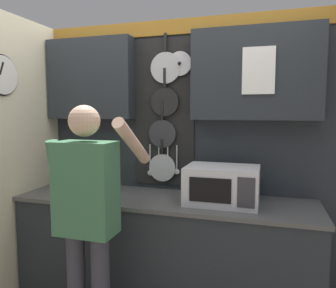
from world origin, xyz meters
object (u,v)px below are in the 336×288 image
microwave (222,185)px  utensil_crock (102,184)px  knife_block (72,178)px  person (87,208)px

microwave → utensil_crock: size_ratio=1.52×
knife_block → utensil_crock: size_ratio=0.83×
knife_block → person: bearing=-49.2°
knife_block → microwave: bearing=-0.0°
microwave → utensil_crock: utensil_crock is taller
microwave → knife_block: bearing=180.0°
utensil_crock → knife_block: bearing=-180.0°
microwave → person: size_ratio=0.32×
knife_block → person: 0.73m
microwave → knife_block: (-1.27, 0.00, -0.03)m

